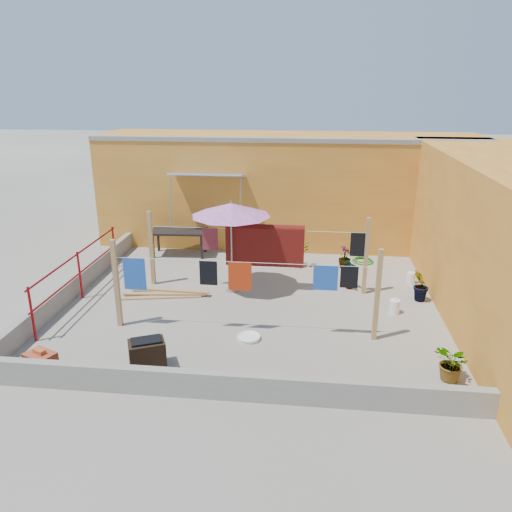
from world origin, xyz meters
name	(u,v)px	position (x,y,z in m)	size (l,w,h in m)	color
ground	(252,302)	(0.00, 0.00, 0.00)	(80.00, 80.00, 0.00)	#9E998E
wall_back	(287,189)	(0.50, 4.69, 1.61)	(11.00, 3.27, 3.21)	gold
wall_right	(509,242)	(5.20, 0.00, 1.60)	(2.40, 9.00, 3.20)	gold
parapet_front	(224,386)	(0.00, -3.58, 0.22)	(8.30, 0.16, 0.44)	gray
parapet_left	(76,285)	(-4.08, 0.00, 0.22)	(0.16, 7.30, 0.44)	gray
red_railing	(79,268)	(-3.85, -0.20, 0.72)	(0.05, 4.20, 1.10)	maroon
clothesline_rig	(262,250)	(0.17, 0.55, 1.04)	(5.09, 2.35, 1.80)	tan
patio_umbrella	(231,210)	(-0.55, 0.62, 1.93)	(2.18, 2.18, 2.15)	gray
outdoor_table	(179,233)	(-2.42, 2.97, 0.65)	(1.59, 0.87, 0.72)	black
brick_stack	(41,362)	(-3.18, -3.20, 0.18)	(0.59, 0.52, 0.42)	#B44C29
lumber_pile	(165,294)	(-2.02, 0.10, 0.06)	(2.04, 0.58, 0.12)	tan
brazier	(147,354)	(-1.45, -2.87, 0.26)	(0.71, 0.61, 0.54)	black
white_basin	(249,337)	(0.14, -1.68, 0.04)	(0.45, 0.45, 0.08)	white
water_jug_a	(395,307)	(3.05, -0.20, 0.15)	(0.22, 0.22, 0.34)	white
water_jug_b	(411,278)	(3.70, 1.55, 0.14)	(0.20, 0.20, 0.31)	white
green_hose	(363,261)	(2.67, 2.96, 0.04)	(0.58, 0.58, 0.08)	#207D1B
plant_back_a	(297,253)	(0.90, 2.45, 0.35)	(0.63, 0.54, 0.70)	#185518
plant_back_b	(345,257)	(2.15, 2.45, 0.29)	(0.33, 0.33, 0.59)	#185518
plant_right_a	(350,274)	(2.20, 1.03, 0.37)	(0.39, 0.26, 0.74)	#185518
plant_right_b	(421,286)	(3.70, 0.48, 0.37)	(0.41, 0.33, 0.75)	#185518
plant_right_c	(453,364)	(3.60, -2.69, 0.32)	(0.57, 0.49, 0.63)	#185518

